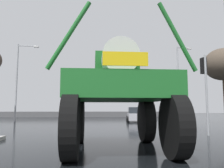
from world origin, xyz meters
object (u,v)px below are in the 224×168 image
streetlight_far_right (179,79)px  bare_tree_right (223,65)px  oversize_sprayer (117,93)px  sedan_ahead (136,115)px  bare_tree_far_center (74,79)px  streetlight_far_left (18,78)px  traffic_signal_near_right (204,77)px

streetlight_far_right → bare_tree_right: bearing=-76.9°
oversize_sprayer → sedan_ahead: 17.28m
oversize_sprayer → bare_tree_far_center: (-4.01, 24.20, 3.55)m
streetlight_far_right → bare_tree_right: streetlight_far_right is taller
bare_tree_far_center → streetlight_far_left: bearing=-128.3°
bare_tree_right → bare_tree_far_center: (-14.24, 12.61, 0.21)m
streetlight_far_left → streetlight_far_right: streetlight_far_right is taller
bare_tree_far_center → sedan_ahead: bearing=-44.8°
oversize_sprayer → sedan_ahead: oversize_sprayer is taller
streetlight_far_left → bare_tree_right: 20.41m
streetlight_far_left → bare_tree_right: size_ratio=1.26×
bare_tree_right → oversize_sprayer: bearing=-131.4°
sedan_ahead → traffic_signal_near_right: bearing=-168.7°
traffic_signal_near_right → streetlight_far_left: size_ratio=0.49×
sedan_ahead → streetlight_far_left: bearing=91.7°
streetlight_far_left → traffic_signal_near_right: bearing=-43.8°
bare_tree_far_center → oversize_sprayer: bearing=-80.6°
sedan_ahead → bare_tree_right: 9.81m
bare_tree_far_center → streetlight_far_right: bearing=-24.8°
traffic_signal_near_right → streetlight_far_left: streetlight_far_left is taller
streetlight_far_right → oversize_sprayer: bearing=-115.3°
oversize_sprayer → traffic_signal_near_right: oversize_sprayer is taller
streetlight_far_right → bare_tree_far_center: (-12.67, 5.87, 0.63)m
bare_tree_right → bare_tree_far_center: size_ratio=0.96×
traffic_signal_near_right → bare_tree_right: size_ratio=0.62×
oversize_sprayer → sedan_ahead: (3.32, 16.92, -1.14)m
traffic_signal_near_right → bare_tree_far_center: bearing=113.7°
traffic_signal_near_right → streetlight_far_left: (-14.19, 13.59, 1.68)m
streetlight_far_right → bare_tree_far_center: 13.98m
traffic_signal_near_right → bare_tree_right: bare_tree_right is taller
oversize_sprayer → streetlight_far_right: (8.66, 18.33, 2.92)m
oversize_sprayer → streetlight_far_left: 20.03m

